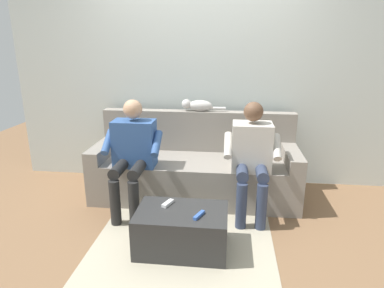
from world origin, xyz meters
TOP-DOWN VIEW (x-y plane):
  - ground_plane at (0.00, 0.60)m, footprint 8.00×8.00m
  - back_wall at (0.00, -0.61)m, footprint 4.46×0.06m
  - couch at (0.00, -0.12)m, footprint 2.18×0.79m
  - coffee_table at (0.00, 0.93)m, footprint 0.74×0.48m
  - person_left_seated at (-0.58, 0.24)m, footprint 0.53×0.56m
  - person_right_seated at (0.58, 0.28)m, footprint 0.56×0.59m
  - cat_on_backrest at (0.01, -0.39)m, footprint 0.49×0.12m
  - remote_white at (0.13, 0.84)m, footprint 0.09×0.14m
  - remote_blue at (-0.15, 1.01)m, footprint 0.08×0.14m
  - floor_rug at (0.00, 0.82)m, footprint 1.52×1.65m

SIDE VIEW (x-z plane):
  - ground_plane at x=0.00m, z-range 0.00..0.00m
  - floor_rug at x=0.00m, z-range 0.00..0.01m
  - coffee_table at x=0.00m, z-range 0.00..0.35m
  - couch at x=0.00m, z-range -0.15..0.75m
  - remote_blue at x=-0.15m, z-range 0.35..0.37m
  - remote_white at x=0.13m, z-range 0.35..0.37m
  - person_right_seated at x=0.58m, z-range 0.07..1.19m
  - person_left_seated at x=-0.58m, z-range 0.08..1.19m
  - cat_on_backrest at x=0.01m, z-range 0.89..1.03m
  - back_wall at x=0.00m, z-range 0.00..2.52m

